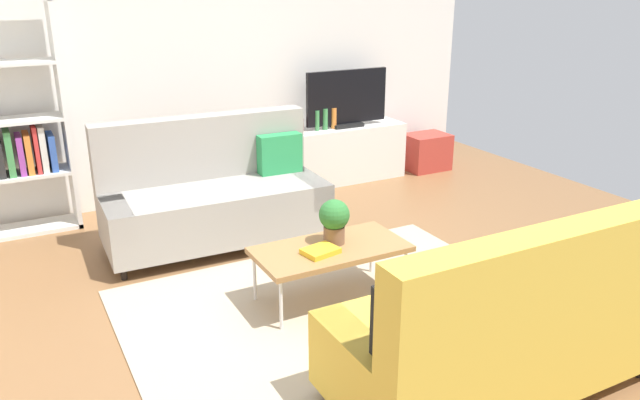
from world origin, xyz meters
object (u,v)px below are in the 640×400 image
tv (347,99)px  bottle_0 (317,121)px  potted_plant (334,219)px  couch_green (502,327)px  vase_0 (298,125)px  table_book_0 (320,251)px  coffee_table (330,250)px  couch_beige (214,195)px  bookshelf (0,133)px  storage_trunk (426,152)px  bottle_2 (334,118)px  bottle_1 (325,119)px  tv_console (345,153)px

tv → bottle_0: tv is taller
tv → potted_plant: 2.83m
couch_green → vase_0: bearing=80.3°
table_book_0 → bottle_0: (1.28, 2.49, 0.31)m
coffee_table → tv: tv is taller
couch_beige → coffee_table: 1.47m
bookshelf → storage_trunk: bookshelf is taller
bookshelf → tv: bearing=-0.7°
couch_green → bottle_2: 4.00m
coffee_table → bottle_2: bearing=60.5°
couch_beige → couch_green: size_ratio=1.01×
table_book_0 → vase_0: size_ratio=1.80×
tv → potted_plant: size_ratio=3.03×
potted_plant → bottle_2: size_ratio=1.42×
couch_beige → table_book_0: (0.27, -1.49, -0.00)m
tv → table_book_0: 3.05m
coffee_table → bottle_0: 2.71m
tv → bottle_1: size_ratio=4.25×
table_book_0 → bottle_1: size_ratio=1.02×
table_book_0 → couch_green: bearing=-73.4°
bottle_2 → bottle_0: bearing=180.0°
tv_console → bookshelf: (-3.51, 0.02, 0.63)m
vase_0 → bottle_1: 0.31m
tv_console → bottle_2: 0.47m
tv → tv_console: bearing=90.0°
couch_beige → couch_green: same height
couch_green → tv: tv is taller
couch_green → coffee_table: bearing=101.6°
tv → table_book_0: tv is taller
coffee_table → bottle_2: 2.81m
bottle_0 → couch_beige: bearing=-147.1°
vase_0 → bottle_2: size_ratio=0.57×
coffee_table → potted_plant: size_ratio=3.33×
bottle_0 → bottle_2: bottle_2 is taller
couch_beige → bottle_0: size_ratio=8.59×
coffee_table → bottle_1: (1.26, 2.42, 0.36)m
tv_console → storage_trunk: tv_console is taller
couch_green → tv_console: 4.08m
bookshelf → bottle_0: (3.13, -0.06, -0.20)m
couch_green → table_book_0: (-0.40, 1.35, -0.00)m
couch_green → bottle_0: 3.95m
coffee_table → table_book_0: bearing=-150.4°
tv_console → bottle_2: bottle_2 is taller
bookshelf → storage_trunk: (4.61, -0.12, -0.73)m
couch_green → storage_trunk: couch_green is taller
couch_green → bottle_0: (0.87, 3.84, 0.31)m
couch_green → couch_beige: bearing=103.5°
coffee_table → tv: bearing=57.6°
tv → bottle_0: size_ratio=4.46×
storage_trunk → coffee_table: bearing=-138.3°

